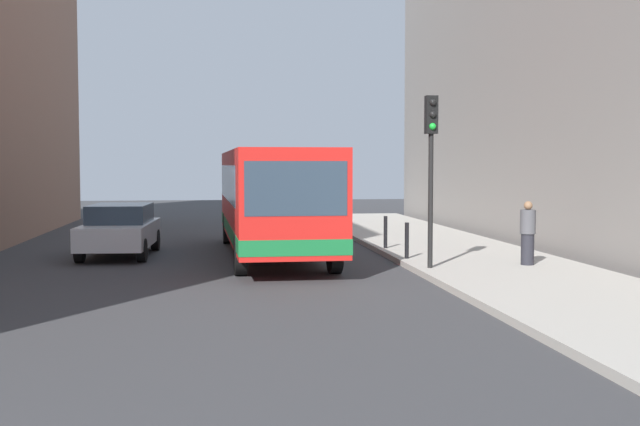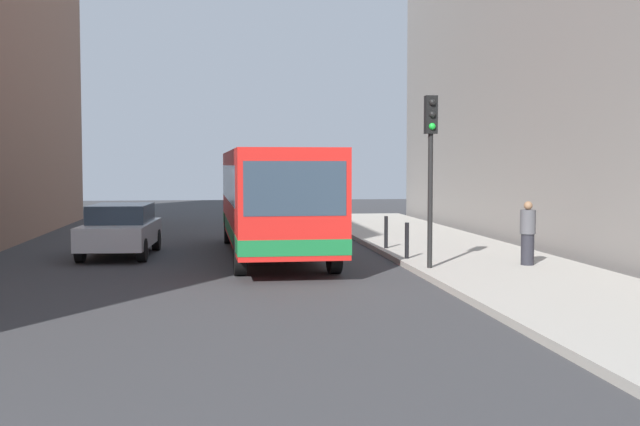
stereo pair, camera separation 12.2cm
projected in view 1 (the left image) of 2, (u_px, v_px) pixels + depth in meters
ground_plane at (278, 270)px, 19.97m from camera, size 80.00×80.00×0.00m
sidewalk at (487, 263)px, 20.67m from camera, size 4.40×40.00×0.15m
building_right at (634, 53)px, 25.05m from camera, size 7.00×32.00×12.24m
bus at (272, 196)px, 22.95m from camera, size 2.78×11.08×3.00m
car_beside_bus at (120, 229)px, 22.94m from camera, size 2.03×4.48×1.48m
traffic_light at (431, 148)px, 19.00m from camera, size 0.28×0.33×4.10m
bollard_near at (407, 241)px, 21.07m from camera, size 0.11×0.11×0.95m
bollard_mid at (386, 232)px, 23.69m from camera, size 0.11×0.11×0.95m
pedestrian_near_signal at (528, 233)px, 19.71m from camera, size 0.38×0.38×1.57m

